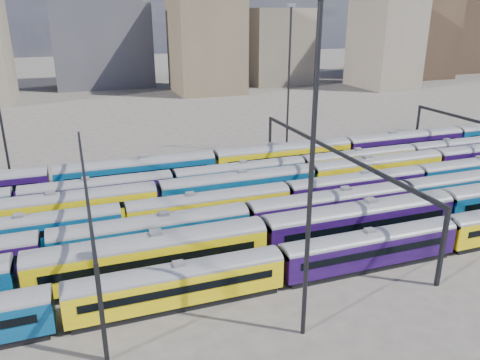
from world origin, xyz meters
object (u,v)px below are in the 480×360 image
object	(u,v)px
rake_2	(152,231)
mast_2	(312,167)
rake_1	(360,218)
rake_0	(370,245)

from	to	relation	value
rake_2	mast_2	bearing A→B (deg)	-62.20
rake_1	mast_2	xyz separation A→B (m)	(-12.92, -12.00, 11.01)
rake_0	rake_2	distance (m)	22.16
rake_0	rake_2	world-z (taller)	rake_2
rake_0	rake_1	bearing A→B (deg)	67.19
mast_2	rake_2	bearing A→B (deg)	117.80
rake_2	rake_0	bearing A→B (deg)	-26.82
rake_1	rake_2	size ratio (longest dim) A/B	1.08
rake_0	rake_1	xyz separation A→B (m)	(2.10, 5.00, 0.47)
mast_2	rake_1	bearing A→B (deg)	42.89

